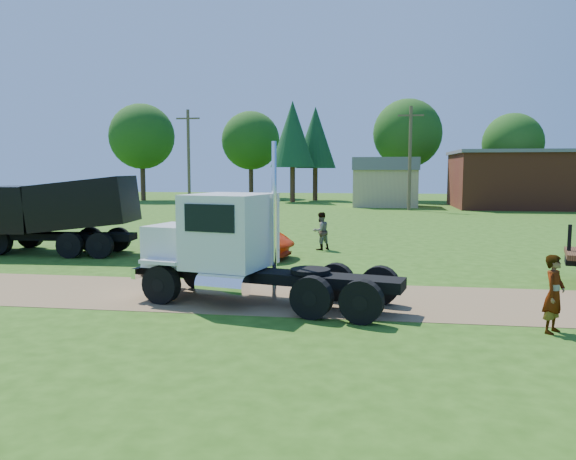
# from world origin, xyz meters

# --- Properties ---
(ground) EXTENTS (140.00, 140.00, 0.00)m
(ground) POSITION_xyz_m (0.00, 0.00, 0.00)
(ground) COLOR #274E11
(ground) RESTS_ON ground
(dirt_track) EXTENTS (120.00, 4.20, 0.01)m
(dirt_track) POSITION_xyz_m (0.00, 0.00, 0.01)
(dirt_track) COLOR olive
(dirt_track) RESTS_ON ground
(white_semi_tractor) EXTENTS (7.29, 3.75, 4.30)m
(white_semi_tractor) POSITION_xyz_m (-0.93, -0.59, 1.47)
(white_semi_tractor) COLOR black
(white_semi_tractor) RESTS_ON ground
(black_dump_truck) EXTENTS (7.71, 2.89, 3.30)m
(black_dump_truck) POSITION_xyz_m (-10.48, 6.53, 1.81)
(black_dump_truck) COLOR black
(black_dump_truck) RESTS_ON ground
(orange_pickup) EXTENTS (5.85, 3.30, 1.54)m
(orange_pickup) POSITION_xyz_m (-3.05, 6.76, 0.77)
(orange_pickup) COLOR #EC3D0B
(orange_pickup) RESTS_ON ground
(spectator_a) EXTENTS (0.70, 0.75, 1.72)m
(spectator_a) POSITION_xyz_m (6.71, -2.50, 0.86)
(spectator_a) COLOR #999999
(spectator_a) RESTS_ON ground
(spectator_b) EXTENTS (1.03, 1.02, 1.68)m
(spectator_b) POSITION_xyz_m (0.55, 9.44, 0.84)
(spectator_b) COLOR #999999
(spectator_b) RESTS_ON ground
(brick_building) EXTENTS (15.40, 10.40, 5.30)m
(brick_building) POSITION_xyz_m (18.00, 40.00, 2.66)
(brick_building) COLOR brown
(brick_building) RESTS_ON ground
(tan_shed) EXTENTS (6.20, 5.40, 4.70)m
(tan_shed) POSITION_xyz_m (4.00, 40.00, 2.42)
(tan_shed) COLOR tan
(tan_shed) RESTS_ON ground
(utility_poles) EXTENTS (42.20, 0.28, 9.00)m
(utility_poles) POSITION_xyz_m (6.00, 35.00, 4.71)
(utility_poles) COLOR brown
(utility_poles) RESTS_ON ground
(tree_row) EXTENTS (60.84, 15.71, 11.76)m
(tree_row) POSITION_xyz_m (2.93, 48.88, 7.32)
(tree_row) COLOR #342015
(tree_row) RESTS_ON ground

